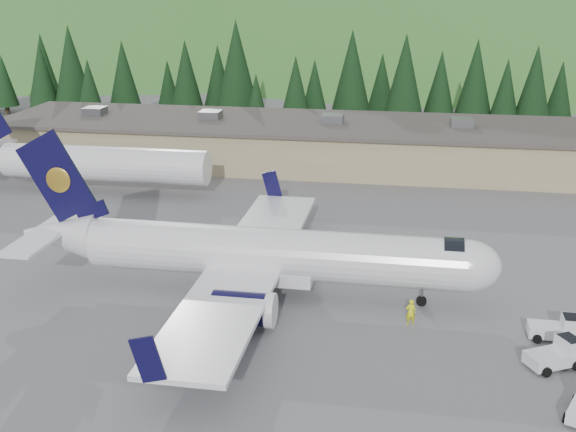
# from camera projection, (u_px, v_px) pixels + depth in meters

# --- Properties ---
(ground) EXTENTS (600.00, 600.00, 0.00)m
(ground) POSITION_uv_depth(u_px,v_px,m) (274.00, 295.00, 51.91)
(ground) COLOR #5E5E63
(airliner) EXTENTS (34.61, 32.42, 11.53)m
(airliner) POSITION_uv_depth(u_px,v_px,m) (260.00, 254.00, 51.10)
(airliner) COLOR white
(airliner) RESTS_ON ground
(second_airliner) EXTENTS (27.50, 11.00, 10.05)m
(second_airliner) POSITION_uv_depth(u_px,v_px,m) (79.00, 161.00, 75.35)
(second_airliner) COLOR white
(second_airliner) RESTS_ON ground
(baggage_tug_a) EXTENTS (3.56, 3.01, 1.70)m
(baggage_tug_a) POSITION_uv_depth(u_px,v_px,m) (557.00, 354.00, 42.29)
(baggage_tug_a) COLOR silver
(baggage_tug_a) RESTS_ON ground
(baggage_tug_b) EXTENTS (3.03, 1.87, 1.61)m
(baggage_tug_b) POSITION_uv_depth(u_px,v_px,m) (558.00, 328.00, 45.43)
(baggage_tug_b) COLOR silver
(baggage_tug_b) RESTS_ON ground
(terminal_building) EXTENTS (71.00, 17.00, 6.10)m
(terminal_building) POSITION_uv_depth(u_px,v_px,m) (291.00, 142.00, 87.38)
(terminal_building) COLOR gray
(terminal_building) RESTS_ON ground
(ramp_worker) EXTENTS (0.73, 0.54, 1.81)m
(ramp_worker) POSITION_uv_depth(u_px,v_px,m) (411.00, 312.00, 47.22)
(ramp_worker) COLOR #E8EF0F
(ramp_worker) RESTS_ON ground
(tree_line) EXTENTS (112.26, 17.69, 14.38)m
(tree_line) POSITION_uv_depth(u_px,v_px,m) (281.00, 78.00, 108.47)
(tree_line) COLOR black
(tree_line) RESTS_ON ground
(hills) EXTENTS (614.00, 330.00, 300.00)m
(hills) POSITION_uv_depth(u_px,v_px,m) (523.00, 276.00, 263.71)
(hills) COLOR #2E6522
(hills) RESTS_ON ground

